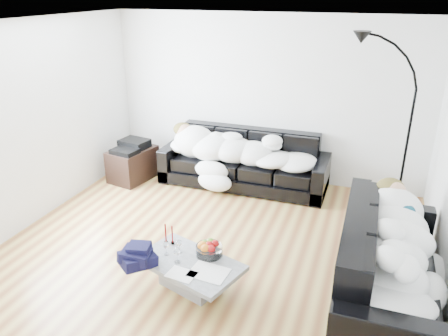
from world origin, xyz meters
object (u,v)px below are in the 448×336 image
(floor_lamp, at_px, (408,140))
(av_cabinet, at_px, (133,164))
(candle_right, at_px, (172,235))
(coffee_table, at_px, (190,274))
(sleeper_right, at_px, (394,244))
(sofa_right, at_px, (390,261))
(wine_glass_c, at_px, (177,255))
(sleeper_back, at_px, (243,148))
(candle_left, at_px, (166,234))
(stereo, at_px, (131,145))
(fruit_bowl, at_px, (209,248))
(wine_glass_a, at_px, (179,246))
(sofa_back, at_px, (244,160))
(wine_glass_b, at_px, (166,248))

(floor_lamp, bearing_deg, av_cabinet, -155.24)
(candle_right, distance_m, floor_lamp, 3.34)
(coffee_table, distance_m, candle_right, 0.48)
(sleeper_right, bearing_deg, sofa_right, 90.00)
(coffee_table, relative_size, wine_glass_c, 6.25)
(sleeper_back, relative_size, candle_right, 10.07)
(candle_left, distance_m, stereo, 2.61)
(fruit_bowl, bearing_deg, coffee_table, -128.91)
(wine_glass_c, distance_m, candle_right, 0.36)
(candle_right, relative_size, floor_lamp, 0.10)
(sleeper_back, bearing_deg, wine_glass_c, -87.34)
(wine_glass_a, bearing_deg, coffee_table, -35.24)
(wine_glass_a, xyz_separation_m, floor_lamp, (2.23, 2.38, 0.68))
(wine_glass_a, relative_size, candle_left, 0.63)
(sofa_right, height_order, sleeper_right, sofa_right)
(sofa_right, xyz_separation_m, av_cabinet, (-3.95, 1.79, -0.19))
(sofa_back, height_order, candle_right, sofa_back)
(wine_glass_b, height_order, floor_lamp, floor_lamp)
(coffee_table, bearing_deg, floor_lamp, 50.47)
(stereo, bearing_deg, floor_lamp, 12.60)
(sofa_back, relative_size, wine_glass_b, 17.38)
(wine_glass_b, bearing_deg, wine_glass_a, 35.18)
(coffee_table, height_order, wine_glass_c, wine_glass_c)
(sleeper_right, distance_m, wine_glass_a, 2.16)
(candle_left, distance_m, av_cabinet, 2.61)
(fruit_bowl, height_order, candle_left, candle_left)
(sofa_back, distance_m, wine_glass_a, 2.54)
(coffee_table, height_order, fruit_bowl, fruit_bowl)
(stereo, relative_size, floor_lamp, 0.21)
(sofa_right, relative_size, av_cabinet, 2.95)
(sofa_back, height_order, wine_glass_a, sofa_back)
(wine_glass_c, bearing_deg, candle_right, 123.51)
(candle_left, xyz_separation_m, floor_lamp, (2.45, 2.27, 0.64))
(wine_glass_c, bearing_deg, av_cabinet, 129.25)
(sofa_back, relative_size, fruit_bowl, 9.19)
(candle_right, height_order, stereo, stereo)
(sleeper_back, bearing_deg, sofa_right, -44.29)
(stereo, bearing_deg, wine_glass_b, -42.90)
(sofa_back, bearing_deg, candle_right, -91.81)
(wine_glass_c, xyz_separation_m, av_cabinet, (-1.90, 2.32, -0.14))
(sofa_back, relative_size, sleeper_right, 1.37)
(sleeper_back, height_order, candle_left, sleeper_back)
(sofa_back, relative_size, wine_glass_c, 15.13)
(sleeper_right, relative_size, av_cabinet, 2.53)
(candle_left, bearing_deg, wine_glass_c, -46.34)
(wine_glass_a, bearing_deg, av_cabinet, 130.56)
(sofa_back, height_order, fruit_bowl, sofa_back)
(wine_glass_c, xyz_separation_m, candle_right, (-0.20, 0.30, 0.02))
(wine_glass_a, xyz_separation_m, av_cabinet, (-1.84, 2.15, -0.13))
(wine_glass_c, distance_m, candle_left, 0.39)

